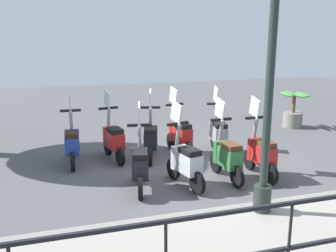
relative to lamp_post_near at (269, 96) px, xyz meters
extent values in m
plane|color=#4C4C4F|center=(2.40, 0.19, -1.90)|extent=(28.00, 28.00, 0.00)
cube|color=gray|center=(-0.80, 0.19, -1.82)|extent=(2.20, 20.00, 0.15)
cube|color=gray|center=(0.25, 0.19, -1.82)|extent=(0.10, 20.00, 0.15)
cylinder|color=#232D28|center=(0.00, 0.00, -1.55)|extent=(0.26, 0.26, 0.40)
cylinder|color=#232D28|center=(0.00, 0.00, 0.18)|extent=(0.12, 0.12, 3.85)
cylinder|color=slate|center=(4.91, -3.94, -1.67)|extent=(0.56, 0.56, 0.45)
cylinder|color=brown|center=(4.91, -3.94, -1.20)|extent=(0.10, 0.10, 0.50)
ellipsoid|color=#387A33|center=(5.16, -3.94, -0.90)|extent=(0.56, 0.16, 0.10)
ellipsoid|color=#387A33|center=(4.66, -3.94, -0.90)|extent=(0.56, 0.16, 0.10)
ellipsoid|color=#387A33|center=(4.91, -3.69, -0.90)|extent=(0.56, 0.16, 0.10)
ellipsoid|color=#387A33|center=(4.91, -4.19, -0.90)|extent=(0.56, 0.16, 0.10)
ellipsoid|color=#387A33|center=(5.09, -3.76, -0.90)|extent=(0.56, 0.16, 0.10)
ellipsoid|color=#387A33|center=(4.73, -4.12, -0.90)|extent=(0.56, 0.16, 0.10)
cylinder|color=black|center=(2.02, -0.91, -1.70)|extent=(0.40, 0.08, 0.40)
cylinder|color=black|center=(1.19, -0.90, -1.70)|extent=(0.40, 0.08, 0.40)
cube|color=#B21E1E|center=(1.52, -0.90, -1.42)|extent=(0.60, 0.29, 0.36)
cube|color=#B21E1E|center=(1.81, -0.90, -1.40)|extent=(0.12, 0.30, 0.44)
cube|color=#4C2D19|center=(1.45, -0.90, -1.19)|extent=(0.40, 0.26, 0.10)
cylinder|color=gray|center=(1.87, -0.90, -1.04)|extent=(0.18, 0.07, 0.55)
cube|color=black|center=(1.87, -0.90, -0.77)|extent=(0.06, 0.44, 0.05)
cube|color=silver|center=(1.93, -0.90, -0.57)|extent=(0.39, 0.03, 0.42)
cylinder|color=black|center=(2.06, -0.17, -1.70)|extent=(0.40, 0.10, 0.40)
cylinder|color=black|center=(1.23, -0.22, -1.70)|extent=(0.40, 0.10, 0.40)
cube|color=#2D6B38|center=(1.56, -0.20, -1.42)|extent=(0.62, 0.32, 0.36)
cube|color=#2D6B38|center=(1.85, -0.18, -1.40)|extent=(0.14, 0.31, 0.44)
cube|color=#4C2D19|center=(1.49, -0.20, -1.19)|extent=(0.42, 0.28, 0.10)
cylinder|color=gray|center=(1.91, -0.18, -1.04)|extent=(0.19, 0.08, 0.55)
cube|color=black|center=(1.91, -0.18, -0.77)|extent=(0.09, 0.44, 0.05)
cube|color=silver|center=(1.97, -0.17, -0.57)|extent=(0.39, 0.05, 0.42)
cylinder|color=black|center=(1.98, 0.76, -1.70)|extent=(0.41, 0.17, 0.40)
cylinder|color=black|center=(1.17, 0.58, -1.70)|extent=(0.41, 0.17, 0.40)
cube|color=#B7BCC6|center=(1.49, 0.65, -1.42)|extent=(0.65, 0.41, 0.36)
cube|color=#B7BCC6|center=(1.77, 0.72, -1.40)|extent=(0.18, 0.32, 0.44)
cube|color=black|center=(1.42, 0.64, -1.19)|extent=(0.45, 0.34, 0.10)
cylinder|color=gray|center=(1.83, 0.73, -1.04)|extent=(0.19, 0.11, 0.55)
cube|color=black|center=(1.83, 0.73, -0.77)|extent=(0.16, 0.44, 0.05)
cube|color=silver|center=(1.89, 0.74, -0.57)|extent=(0.38, 0.11, 0.42)
cylinder|color=black|center=(2.06, 1.40, -1.70)|extent=(0.41, 0.16, 0.40)
cylinder|color=black|center=(1.24, 1.58, -1.70)|extent=(0.41, 0.16, 0.40)
cube|color=black|center=(1.57, 1.51, -1.42)|extent=(0.65, 0.40, 0.36)
cube|color=black|center=(1.85, 1.45, -1.40)|extent=(0.18, 0.32, 0.44)
cube|color=black|center=(1.50, 1.53, -1.19)|extent=(0.45, 0.34, 0.10)
cylinder|color=gray|center=(1.91, 1.44, -1.04)|extent=(0.19, 0.11, 0.55)
cube|color=black|center=(1.91, 1.44, -0.77)|extent=(0.15, 0.44, 0.05)
cube|color=silver|center=(1.97, 1.42, -0.57)|extent=(0.39, 0.11, 0.42)
cylinder|color=black|center=(3.65, -0.81, -1.70)|extent=(0.41, 0.15, 0.40)
cylinder|color=black|center=(2.84, -0.66, -1.70)|extent=(0.41, 0.15, 0.40)
cube|color=gray|center=(3.16, -0.72, -1.42)|extent=(0.64, 0.38, 0.36)
cube|color=gray|center=(3.45, -0.77, -1.40)|extent=(0.17, 0.32, 0.44)
cube|color=black|center=(3.09, -0.71, -1.19)|extent=(0.44, 0.33, 0.10)
cylinder|color=gray|center=(3.51, -0.78, -1.04)|extent=(0.19, 0.10, 0.55)
cube|color=black|center=(3.51, -0.78, -0.77)|extent=(0.14, 0.44, 0.05)
cube|color=silver|center=(3.57, -0.79, -0.57)|extent=(0.39, 0.10, 0.42)
cylinder|color=black|center=(3.84, 0.22, -1.70)|extent=(0.41, 0.14, 0.40)
cylinder|color=black|center=(3.02, 0.09, -1.70)|extent=(0.41, 0.14, 0.40)
cube|color=#B21E1E|center=(3.35, 0.14, -1.42)|extent=(0.64, 0.37, 0.36)
cube|color=#B21E1E|center=(3.63, 0.19, -1.40)|extent=(0.17, 0.32, 0.44)
cube|color=black|center=(3.28, 0.13, -1.19)|extent=(0.44, 0.32, 0.10)
cylinder|color=gray|center=(3.69, 0.20, -1.04)|extent=(0.19, 0.10, 0.55)
cube|color=black|center=(3.69, 0.20, -0.77)|extent=(0.13, 0.44, 0.05)
cube|color=silver|center=(3.75, 0.21, -0.57)|extent=(0.39, 0.09, 0.42)
cylinder|color=black|center=(3.64, 0.79, -1.70)|extent=(0.41, 0.18, 0.40)
cylinder|color=black|center=(2.84, 1.01, -1.70)|extent=(0.41, 0.18, 0.40)
cube|color=black|center=(3.16, 0.92, -1.42)|extent=(0.65, 0.43, 0.36)
cube|color=black|center=(3.44, 0.84, -1.40)|extent=(0.20, 0.32, 0.44)
cube|color=black|center=(3.09, 0.94, -1.19)|extent=(0.45, 0.36, 0.10)
cylinder|color=gray|center=(3.50, 0.83, -1.04)|extent=(0.19, 0.12, 0.55)
cube|color=black|center=(3.50, 0.83, -0.77)|extent=(0.18, 0.44, 0.05)
cube|color=silver|center=(3.56, 0.81, -0.57)|extent=(0.38, 0.13, 0.42)
cylinder|color=black|center=(3.84, 1.78, -1.70)|extent=(0.41, 0.15, 0.40)
cylinder|color=black|center=(3.02, 1.63, -1.70)|extent=(0.41, 0.15, 0.40)
cube|color=#B21E1E|center=(3.35, 1.69, -1.42)|extent=(0.64, 0.38, 0.36)
cube|color=#B21E1E|center=(3.63, 1.74, -1.40)|extent=(0.17, 0.32, 0.44)
cube|color=black|center=(3.28, 1.67, -1.19)|extent=(0.44, 0.33, 0.10)
cylinder|color=gray|center=(3.69, 1.75, -1.04)|extent=(0.19, 0.10, 0.55)
cube|color=black|center=(3.69, 1.75, -0.77)|extent=(0.14, 0.44, 0.05)
cube|color=silver|center=(3.75, 1.76, -0.57)|extent=(0.39, 0.10, 0.42)
cylinder|color=black|center=(3.80, 2.56, -1.70)|extent=(0.40, 0.10, 0.40)
cylinder|color=black|center=(2.97, 2.61, -1.70)|extent=(0.40, 0.10, 0.40)
cube|color=navy|center=(3.30, 2.59, -1.42)|extent=(0.62, 0.32, 0.36)
cube|color=navy|center=(3.59, 2.58, -1.40)|extent=(0.14, 0.31, 0.44)
cube|color=black|center=(3.23, 2.60, -1.19)|extent=(0.42, 0.28, 0.10)
cylinder|color=gray|center=(3.65, 2.57, -1.04)|extent=(0.19, 0.08, 0.55)
cube|color=black|center=(3.65, 2.57, -0.77)|extent=(0.09, 0.44, 0.05)
cube|color=silver|center=(3.71, 2.57, -0.57)|extent=(0.39, 0.05, 0.42)
camera|label=1|loc=(-4.54, 2.84, 0.82)|focal=40.00mm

